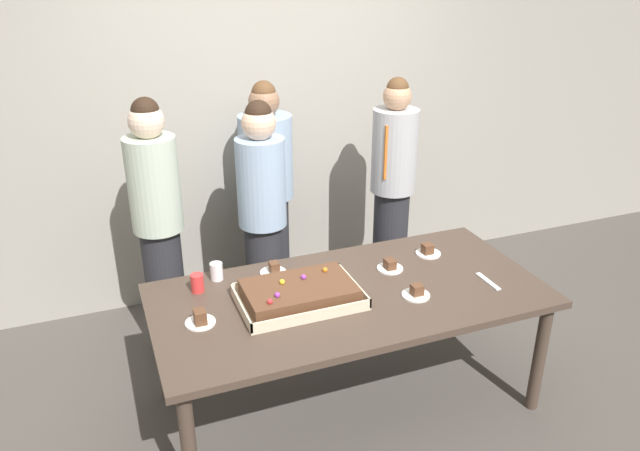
{
  "coord_description": "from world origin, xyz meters",
  "views": [
    {
      "loc": [
        -1.18,
        -2.6,
        2.4
      ],
      "look_at": [
        -0.11,
        0.15,
        1.08
      ],
      "focal_mm": 34.55,
      "sensor_mm": 36.0,
      "label": 1
    }
  ],
  "objects_px": {
    "person_green_shirt_behind": "(263,221)",
    "person_far_right_suit": "(267,196)",
    "cake_server_utensil": "(488,281)",
    "person_serving_front": "(392,190)",
    "sheet_cake": "(299,294)",
    "plated_slice_near_left": "(390,266)",
    "party_table": "(350,304)",
    "plated_slice_center_front": "(428,251)",
    "plated_slice_far_right": "(200,319)",
    "drink_cup_nearest": "(216,271)",
    "plated_slice_near_right": "(416,293)",
    "drink_cup_middle": "(197,283)",
    "plated_slice_far_left": "(274,270)",
    "person_striped_tie_right": "(159,227)"
  },
  "relations": [
    {
      "from": "sheet_cake",
      "to": "person_green_shirt_behind",
      "type": "distance_m",
      "value": 0.81
    },
    {
      "from": "plated_slice_far_left",
      "to": "plated_slice_center_front",
      "type": "height_order",
      "value": "same"
    },
    {
      "from": "drink_cup_middle",
      "to": "person_serving_front",
      "type": "distance_m",
      "value": 1.65
    },
    {
      "from": "person_far_right_suit",
      "to": "person_green_shirt_behind",
      "type": "bearing_deg",
      "value": -11.1
    },
    {
      "from": "person_serving_front",
      "to": "person_far_right_suit",
      "type": "xyz_separation_m",
      "value": [
        -0.84,
        0.26,
        -0.02
      ]
    },
    {
      "from": "plated_slice_far_right",
      "to": "person_striped_tie_right",
      "type": "distance_m",
      "value": 0.91
    },
    {
      "from": "plated_slice_center_front",
      "to": "plated_slice_near_left",
      "type": "bearing_deg",
      "value": -163.47
    },
    {
      "from": "party_table",
      "to": "sheet_cake",
      "type": "height_order",
      "value": "sheet_cake"
    },
    {
      "from": "plated_slice_near_right",
      "to": "drink_cup_middle",
      "type": "distance_m",
      "value": 1.17
    },
    {
      "from": "cake_server_utensil",
      "to": "person_green_shirt_behind",
      "type": "relative_size",
      "value": 0.12
    },
    {
      "from": "party_table",
      "to": "cake_server_utensil",
      "type": "xyz_separation_m",
      "value": [
        0.76,
        -0.17,
        0.07
      ]
    },
    {
      "from": "sheet_cake",
      "to": "plated_slice_near_left",
      "type": "height_order",
      "value": "sheet_cake"
    },
    {
      "from": "person_green_shirt_behind",
      "to": "sheet_cake",
      "type": "bearing_deg",
      "value": -0.01
    },
    {
      "from": "sheet_cake",
      "to": "person_far_right_suit",
      "type": "xyz_separation_m",
      "value": [
        0.2,
        1.23,
        0.07
      ]
    },
    {
      "from": "drink_cup_nearest",
      "to": "party_table",
      "type": "bearing_deg",
      "value": -32.5
    },
    {
      "from": "cake_server_utensil",
      "to": "person_serving_front",
      "type": "bearing_deg",
      "value": 90.15
    },
    {
      "from": "party_table",
      "to": "plated_slice_near_left",
      "type": "height_order",
      "value": "plated_slice_near_left"
    },
    {
      "from": "party_table",
      "to": "drink_cup_nearest",
      "type": "bearing_deg",
      "value": 147.5
    },
    {
      "from": "sheet_cake",
      "to": "person_far_right_suit",
      "type": "bearing_deg",
      "value": 80.7
    },
    {
      "from": "sheet_cake",
      "to": "cake_server_utensil",
      "type": "distance_m",
      "value": 1.06
    },
    {
      "from": "plated_slice_far_left",
      "to": "plated_slice_center_front",
      "type": "relative_size",
      "value": 1.0
    },
    {
      "from": "drink_cup_middle",
      "to": "person_serving_front",
      "type": "xyz_separation_m",
      "value": [
        1.51,
        0.67,
        0.08
      ]
    },
    {
      "from": "party_table",
      "to": "person_far_right_suit",
      "type": "xyz_separation_m",
      "value": [
        -0.08,
        1.24,
        0.18
      ]
    },
    {
      "from": "plated_slice_near_right",
      "to": "drink_cup_nearest",
      "type": "xyz_separation_m",
      "value": [
        -0.94,
        0.56,
        0.03
      ]
    },
    {
      "from": "plated_slice_near_right",
      "to": "cake_server_utensil",
      "type": "distance_m",
      "value": 0.45
    },
    {
      "from": "plated_slice_center_front",
      "to": "plated_slice_far_left",
      "type": "bearing_deg",
      "value": 173.33
    },
    {
      "from": "person_striped_tie_right",
      "to": "person_green_shirt_behind",
      "type": "bearing_deg",
      "value": 49.63
    },
    {
      "from": "sheet_cake",
      "to": "person_serving_front",
      "type": "xyz_separation_m",
      "value": [
        1.04,
        0.97,
        0.09
      ]
    },
    {
      "from": "plated_slice_near_left",
      "to": "drink_cup_middle",
      "type": "xyz_separation_m",
      "value": [
        -1.07,
        0.15,
        0.03
      ]
    },
    {
      "from": "cake_server_utensil",
      "to": "plated_slice_near_left",
      "type": "bearing_deg",
      "value": 143.36
    },
    {
      "from": "sheet_cake",
      "to": "plated_slice_far_left",
      "type": "height_order",
      "value": "sheet_cake"
    },
    {
      "from": "plated_slice_far_left",
      "to": "plated_slice_far_right",
      "type": "distance_m",
      "value": 0.61
    },
    {
      "from": "plated_slice_far_left",
      "to": "person_green_shirt_behind",
      "type": "xyz_separation_m",
      "value": [
        0.07,
        0.46,
        0.11
      ]
    },
    {
      "from": "plated_slice_far_right",
      "to": "party_table",
      "type": "bearing_deg",
      "value": 0.84
    },
    {
      "from": "sheet_cake",
      "to": "person_far_right_suit",
      "type": "distance_m",
      "value": 1.25
    },
    {
      "from": "party_table",
      "to": "drink_cup_nearest",
      "type": "height_order",
      "value": "drink_cup_nearest"
    },
    {
      "from": "person_serving_front",
      "to": "person_green_shirt_behind",
      "type": "relative_size",
      "value": 1.02
    },
    {
      "from": "sheet_cake",
      "to": "plated_slice_far_right",
      "type": "bearing_deg",
      "value": -177.42
    },
    {
      "from": "plated_slice_center_front",
      "to": "plated_slice_near_right",
      "type": "bearing_deg",
      "value": -127.08
    },
    {
      "from": "sheet_cake",
      "to": "person_serving_front",
      "type": "relative_size",
      "value": 0.38
    },
    {
      "from": "plated_slice_center_front",
      "to": "drink_cup_nearest",
      "type": "xyz_separation_m",
      "value": [
        -1.25,
        0.16,
        0.03
      ]
    },
    {
      "from": "party_table",
      "to": "cake_server_utensil",
      "type": "distance_m",
      "value": 0.78
    },
    {
      "from": "plated_slice_near_left",
      "to": "person_serving_front",
      "type": "relative_size",
      "value": 0.09
    },
    {
      "from": "sheet_cake",
      "to": "person_far_right_suit",
      "type": "height_order",
      "value": "person_far_right_suit"
    },
    {
      "from": "person_green_shirt_behind",
      "to": "person_far_right_suit",
      "type": "relative_size",
      "value": 0.99
    },
    {
      "from": "plated_slice_near_left",
      "to": "plated_slice_far_right",
      "type": "bearing_deg",
      "value": -171.45
    },
    {
      "from": "plated_slice_near_right",
      "to": "person_far_right_suit",
      "type": "height_order",
      "value": "person_far_right_suit"
    },
    {
      "from": "person_green_shirt_behind",
      "to": "person_far_right_suit",
      "type": "xyz_separation_m",
      "value": [
        0.16,
        0.43,
        -0.01
      ]
    },
    {
      "from": "plated_slice_center_front",
      "to": "cake_server_utensil",
      "type": "xyz_separation_m",
      "value": [
        0.14,
        -0.42,
        -0.02
      ]
    },
    {
      "from": "party_table",
      "to": "plated_slice_center_front",
      "type": "relative_size",
      "value": 13.97
    }
  ]
}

